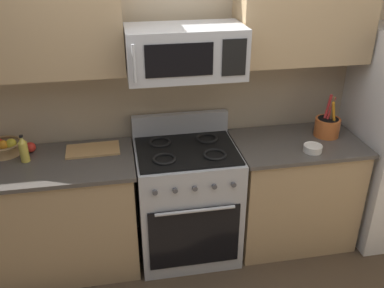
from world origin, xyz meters
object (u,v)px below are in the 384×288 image
Objects in this scene: bottle_oil at (24,150)px; prep_bowl at (313,148)px; microwave at (185,52)px; apple_loose at (30,147)px; range_oven at (187,200)px; utensil_crock at (327,126)px; cutting_board at (93,150)px; fruit_basket at (4,147)px.

prep_bowl is at bearing -6.35° from bottle_oil.
microwave is 10.33× the size of apple_loose.
range_oven is 1.17m from microwave.
bottle_oil is 2.07m from prep_bowl.
range_oven is 14.31× the size of apple_loose.
utensil_crock is 2.44× the size of prep_bowl.
range_oven is 7.88× the size of prep_bowl.
bottle_oil is at bearing 177.40° from range_oven.
prep_bowl is at bearing -12.66° from microwave.
apple_loose is at bearing 83.09° from bottle_oil.
range_oven reaches higher than cutting_board.
utensil_crock is 2.28m from bottle_oil.
fruit_basket is at bearing 176.64° from utensil_crock.
apple_loose is at bearing 176.70° from utensil_crock.
cutting_board is 1.92× the size of bottle_oil.
fruit_basket is at bearing 173.16° from cutting_board.
microwave reaches higher than utensil_crock.
microwave reaches higher than apple_loose.
bottle_oil is (-0.02, -0.14, 0.05)m from apple_loose.
utensil_crock reaches higher than apple_loose.
cutting_board is (-1.82, 0.07, -0.07)m from utensil_crock.
microwave is 3.10× the size of fruit_basket.
microwave is 5.69× the size of prep_bowl.
apple_loose reaches higher than prep_bowl.
utensil_crock is at bearing 3.05° from range_oven.
microwave is (-0.00, 0.03, 1.17)m from range_oven.
apple_loose is (-1.13, 0.16, -0.70)m from microwave.
fruit_basket reaches higher than apple_loose.
bottle_oil reaches higher than apple_loose.
bottle_oil is (-0.46, -0.08, 0.08)m from cutting_board.
fruit_basket is 0.19m from apple_loose.
range_oven is at bearing -2.60° from bottle_oil.
prep_bowl is (1.59, -0.31, 0.02)m from cutting_board.
fruit_basket is at bearing 172.35° from microwave.
apple_loose is at bearing -4.11° from fruit_basket.
utensil_crock reaches higher than range_oven.
apple_loose is (-2.26, 0.13, -0.04)m from utensil_crock.
utensil_crock is at bearing -3.36° from fruit_basket.
range_oven is at bearing -8.85° from fruit_basket.
fruit_basket is at bearing 175.89° from apple_loose.
utensil_crock is 2.45m from fruit_basket.
microwave is 1.00m from cutting_board.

